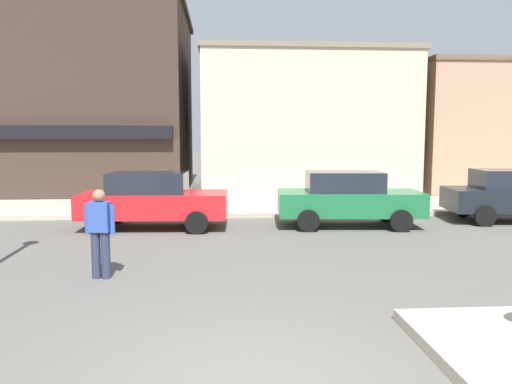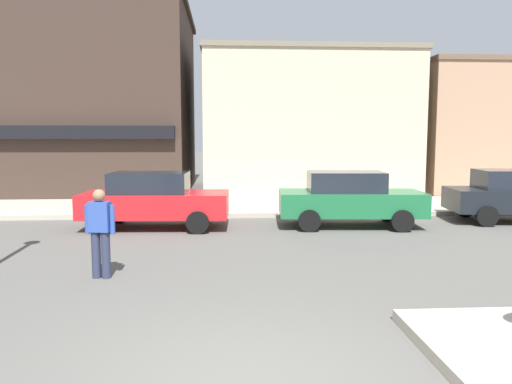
{
  "view_description": "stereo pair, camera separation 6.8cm",
  "coord_description": "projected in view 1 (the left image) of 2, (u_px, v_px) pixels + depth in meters",
  "views": [
    {
      "loc": [
        -0.3,
        -4.81,
        2.54
      ],
      "look_at": [
        0.35,
        4.5,
        1.5
      ],
      "focal_mm": 35.0,
      "sensor_mm": 36.0,
      "label": 1
    },
    {
      "loc": [
        -0.23,
        -4.81,
        2.54
      ],
      "look_at": [
        0.35,
        4.5,
        1.5
      ],
      "focal_mm": 35.0,
      "sensor_mm": 36.0,
      "label": 2
    }
  ],
  "objects": [
    {
      "name": "building_storefront_left_mid",
      "position": [
        455.0,
        129.0,
        23.49
      ],
      "size": [
        5.13,
        7.07,
        5.76
      ],
      "color": "tan",
      "rests_on": "ground"
    },
    {
      "name": "parked_car_nearest",
      "position": [
        153.0,
        199.0,
        13.79
      ],
      "size": [
        4.07,
        2.01,
        1.56
      ],
      "color": "red",
      "rests_on": "ground"
    },
    {
      "name": "pedestrian_crossing_near",
      "position": [
        100.0,
        231.0,
        8.89
      ],
      "size": [
        0.56,
        0.27,
        1.61
      ],
      "color": "#2D334C",
      "rests_on": "ground"
    },
    {
      "name": "building_storefront_left_near",
      "position": [
        300.0,
        125.0,
        22.91
      ],
      "size": [
        8.94,
        7.61,
        6.12
      ],
      "color": "beige",
      "rests_on": "ground"
    },
    {
      "name": "kerb_far",
      "position": [
        230.0,
        207.0,
        17.55
      ],
      "size": [
        80.0,
        4.0,
        0.15
      ],
      "primitive_type": "cube",
      "color": "#B7AD99",
      "rests_on": "ground"
    },
    {
      "name": "parked_car_second",
      "position": [
        348.0,
        198.0,
        14.11
      ],
      "size": [
        4.11,
        2.1,
        1.56
      ],
      "color": "#1E6B3D",
      "rests_on": "ground"
    },
    {
      "name": "building_corner_shop",
      "position": [
        84.0,
        101.0,
        22.84
      ],
      "size": [
        9.57,
        9.0,
        8.3
      ],
      "color": "#3D2D26",
      "rests_on": "ground"
    }
  ]
}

